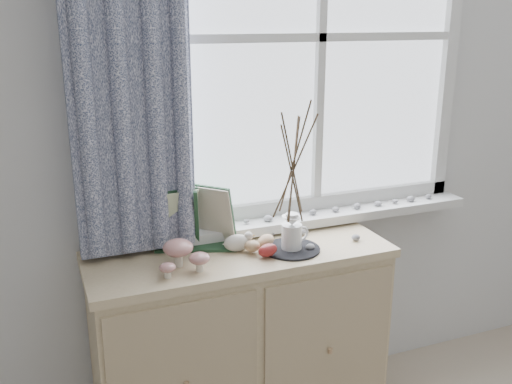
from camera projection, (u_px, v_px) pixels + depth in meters
sideboard at (241, 345)px, 2.37m from camera, size 1.20×0.45×0.85m
botanical_book at (198, 220)px, 2.21m from camera, size 0.40×0.25×0.26m
toadstool_cluster at (182, 253)px, 2.07m from camera, size 0.19×0.17×0.10m
wooden_eggs at (255, 245)px, 2.23m from camera, size 0.17×0.18×0.08m
songbird_figurine at (237, 242)px, 2.23m from camera, size 0.15×0.09×0.08m
crocheted_doily at (291, 249)px, 2.25m from camera, size 0.23×0.23×0.01m
twig_pitcher at (293, 164)px, 2.15m from camera, size 0.25×0.25×0.61m
sideboard_pebbles at (309, 237)px, 2.35m from camera, size 0.34×0.23×0.03m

